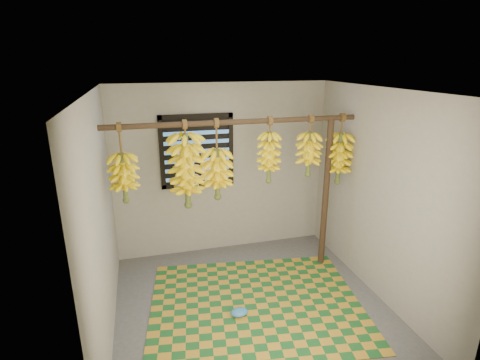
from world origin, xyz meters
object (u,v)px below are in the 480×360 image
object	(u,v)px
woven_mat	(256,304)
banana_bunch_a	(124,178)
banana_bunch_e	(339,159)
banana_bunch_f	(309,154)
banana_bunch_b	(187,171)
plastic_bag	(239,312)
support_post	(326,195)
banana_bunch_c	(217,174)
banana_bunch_d	(269,157)

from	to	relation	value
woven_mat	banana_bunch_a	world-z (taller)	banana_bunch_a
banana_bunch_e	banana_bunch_f	bearing A→B (deg)	180.00
woven_mat	banana_bunch_b	bearing A→B (deg)	134.63
plastic_bag	banana_bunch_a	bearing A→B (deg)	143.78
woven_mat	banana_bunch_e	size ratio (longest dim) A/B	2.63
plastic_bag	banana_bunch_e	bearing A→B (deg)	27.67
support_post	banana_bunch_a	bearing A→B (deg)	180.00
banana_bunch_c	support_post	bearing A→B (deg)	0.00
banana_bunch_e	banana_bunch_f	xyz separation A→B (m)	(-0.43, 0.00, 0.09)
banana_bunch_b	banana_bunch_f	distance (m)	1.52
plastic_bag	banana_bunch_c	size ratio (longest dim) A/B	0.21
plastic_bag	woven_mat	bearing A→B (deg)	32.24
woven_mat	banana_bunch_a	xyz separation A→B (m)	(-1.34, 0.65, 1.43)
banana_bunch_b	banana_bunch_d	bearing A→B (deg)	0.00
banana_bunch_b	banana_bunch_f	bearing A→B (deg)	0.00
banana_bunch_a	plastic_bag	bearing A→B (deg)	-36.22
banana_bunch_a	banana_bunch_c	world-z (taller)	same
woven_mat	banana_bunch_b	xyz separation A→B (m)	(-0.65, 0.65, 1.46)
plastic_bag	banana_bunch_e	world-z (taller)	banana_bunch_e
support_post	banana_bunch_c	bearing A→B (deg)	180.00
banana_bunch_b	banana_bunch_d	world-z (taller)	same
banana_bunch_b	banana_bunch_a	bearing A→B (deg)	180.00
banana_bunch_d	plastic_bag	bearing A→B (deg)	-126.23
plastic_bag	banana_bunch_a	world-z (taller)	banana_bunch_a
banana_bunch_d	banana_bunch_f	world-z (taller)	same
banana_bunch_a	banana_bunch_b	world-z (taller)	same
banana_bunch_b	banana_bunch_d	xyz separation A→B (m)	(1.00, 0.00, 0.09)
woven_mat	banana_bunch_f	distance (m)	1.90
woven_mat	banana_bunch_e	distance (m)	2.07
support_post	woven_mat	distance (m)	1.65
woven_mat	banana_bunch_c	size ratio (longest dim) A/B	2.48
support_post	banana_bunch_c	distance (m)	1.49
woven_mat	banana_bunch_b	size ratio (longest dim) A/B	2.32
support_post	banana_bunch_d	world-z (taller)	banana_bunch_d
banana_bunch_b	banana_bunch_c	world-z (taller)	same
woven_mat	banana_bunch_d	xyz separation A→B (m)	(0.35, 0.65, 1.55)
banana_bunch_a	banana_bunch_d	distance (m)	1.69
banana_bunch_a	banana_bunch_d	world-z (taller)	same
support_post	banana_bunch_b	world-z (taller)	banana_bunch_b
support_post	woven_mat	size ratio (longest dim) A/B	0.84
banana_bunch_a	banana_bunch_f	xyz separation A→B (m)	(2.21, 0.00, 0.12)
banana_bunch_b	banana_bunch_f	size ratio (longest dim) A/B	1.34
banana_bunch_a	banana_bunch_d	bearing A→B (deg)	0.00
banana_bunch_a	banana_bunch_e	size ratio (longest dim) A/B	0.99
banana_bunch_d	banana_bunch_a	bearing A→B (deg)	180.00
banana_bunch_c	woven_mat	bearing A→B (deg)	-66.16
banana_bunch_a	banana_bunch_c	bearing A→B (deg)	0.00
support_post	banana_bunch_e	xyz separation A→B (m)	(0.15, 0.00, 0.47)
banana_bunch_e	banana_bunch_b	bearing A→B (deg)	-180.00
woven_mat	banana_bunch_f	world-z (taller)	banana_bunch_f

